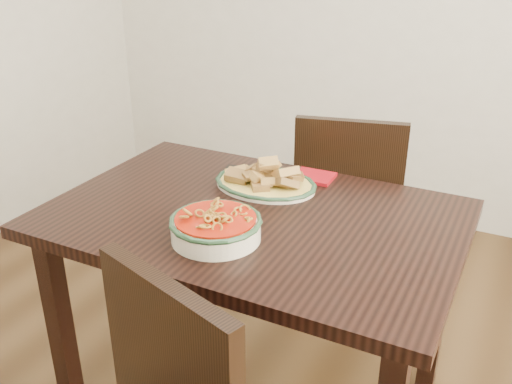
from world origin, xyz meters
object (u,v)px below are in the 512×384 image
at_px(dining_table, 253,240).
at_px(smartphone, 243,171).
at_px(fish_plate, 265,174).
at_px(chair_far, 348,203).
at_px(noodle_bowl, 216,225).

distance_m(dining_table, smartphone, 0.33).
height_order(fish_plate, smartphone, fish_plate).
bearing_deg(smartphone, chair_far, 50.76).
xyz_separation_m(dining_table, noodle_bowl, (-0.02, -0.19, 0.14)).
distance_m(chair_far, noodle_bowl, 0.94).
bearing_deg(noodle_bowl, smartphone, 109.31).
bearing_deg(dining_table, fish_plate, 104.94).
xyz_separation_m(fish_plate, smartphone, (-0.12, 0.07, -0.04)).
bearing_deg(noodle_bowl, dining_table, 84.82).
xyz_separation_m(chair_far, fish_plate, (-0.13, -0.51, 0.30)).
xyz_separation_m(dining_table, fish_plate, (-0.05, 0.19, 0.14)).
bearing_deg(smartphone, noodle_bowl, -79.33).
distance_m(chair_far, fish_plate, 0.60).
xyz_separation_m(fish_plate, noodle_bowl, (0.03, -0.38, -0.00)).
relative_size(chair_far, fish_plate, 2.61).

